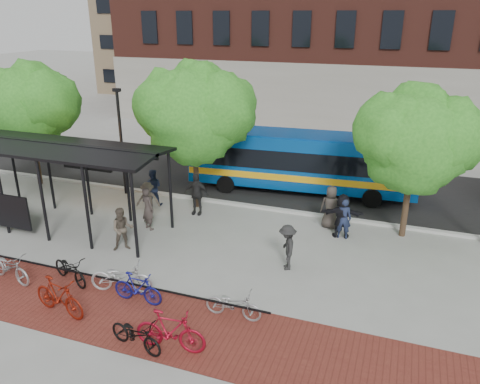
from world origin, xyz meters
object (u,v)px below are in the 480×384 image
(bus, at_px, (301,159))
(pedestrian_6, at_px, (331,207))
(bike_2, at_px, (9,267))
(pedestrian_8, at_px, (123,229))
(pedestrian_2, at_px, (153,187))
(pedestrian_5, at_px, (342,216))
(tree_b, at_px, (196,110))
(pedestrian_3, at_px, (148,200))
(tree_c, at_px, (418,137))
(bike_5, at_px, (59,297))
(tree_a, at_px, (30,102))
(pedestrian_9, at_px, (287,247))
(bus_shelter, at_px, (39,155))
(bike_7, at_px, (138,288))
(bike_4, at_px, (70,269))
(pedestrian_7, at_px, (343,218))
(bike_10, at_px, (233,304))
(lamp_post_left, at_px, (121,139))
(pedestrian_1, at_px, (148,209))
(bike_6, at_px, (121,277))
(bike_9, at_px, (170,331))
(bike_8, at_px, (136,334))
(pedestrian_4, at_px, (196,194))

(bus, relative_size, pedestrian_6, 6.14)
(bike_2, height_order, pedestrian_8, pedestrian_8)
(pedestrian_2, relative_size, pedestrian_5, 0.95)
(tree_b, height_order, pedestrian_3, tree_b)
(tree_c, xyz_separation_m, bike_5, (-9.40, -8.96, -3.46))
(tree_a, bearing_deg, pedestrian_9, -16.19)
(bus_shelter, height_order, bike_7, bus_shelter)
(bike_4, xyz_separation_m, pedestrian_7, (7.94, 6.34, 0.36))
(bike_10, bearing_deg, lamp_post_left, 47.79)
(lamp_post_left, height_order, bike_10, lamp_post_left)
(pedestrian_6, bearing_deg, pedestrian_3, 12.68)
(bike_5, relative_size, pedestrian_8, 1.17)
(pedestrian_1, bearing_deg, pedestrian_7, -139.49)
(pedestrian_6, bearing_deg, bus, -59.63)
(bike_6, bearing_deg, pedestrian_6, -51.12)
(lamp_post_left, bearing_deg, pedestrian_7, -6.97)
(pedestrian_3, xyz_separation_m, pedestrian_5, (8.15, 0.91, 0.10))
(tree_b, distance_m, bike_9, 10.60)
(bike_2, distance_m, pedestrian_7, 12.07)
(bike_6, xyz_separation_m, pedestrian_7, (6.03, 6.25, 0.31))
(bus, relative_size, bike_7, 6.64)
(tree_a, distance_m, pedestrian_3, 8.43)
(lamp_post_left, relative_size, bike_7, 3.08)
(bus, xyz_separation_m, bike_10, (0.54, -10.83, -1.24))
(bike_4, xyz_separation_m, bike_8, (3.79, -2.13, -0.02))
(pedestrian_3, relative_size, pedestrian_6, 0.89)
(bike_8, relative_size, pedestrian_6, 0.95)
(pedestrian_5, relative_size, pedestrian_6, 1.00)
(lamp_post_left, distance_m, pedestrian_2, 2.90)
(tree_c, height_order, pedestrian_2, tree_c)
(bike_7, distance_m, pedestrian_4, 6.93)
(bus_shelter, bearing_deg, bike_6, -30.72)
(bike_4, relative_size, bike_8, 1.05)
(tree_a, height_order, bike_4, tree_a)
(tree_b, relative_size, pedestrian_7, 3.87)
(bike_2, height_order, pedestrian_1, pedestrian_1)
(tree_b, height_order, pedestrian_2, tree_b)
(bus_shelter, distance_m, bike_10, 10.62)
(tree_b, bearing_deg, tree_c, -0.00)
(bus, relative_size, bike_8, 6.46)
(bike_8, height_order, pedestrian_4, pedestrian_4)
(bike_7, relative_size, pedestrian_8, 0.99)
(bus, distance_m, pedestrian_8, 9.62)
(tree_c, height_order, bus, tree_c)
(pedestrian_7, bearing_deg, bike_10, 66.92)
(pedestrian_2, relative_size, pedestrian_9, 1.05)
(bike_2, xyz_separation_m, bike_6, (3.84, 0.70, 0.02))
(lamp_post_left, bearing_deg, bike_6, -57.96)
(bus_shelter, relative_size, tree_a, 1.72)
(tree_a, xyz_separation_m, tree_b, (9.00, 0.00, 0.22))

